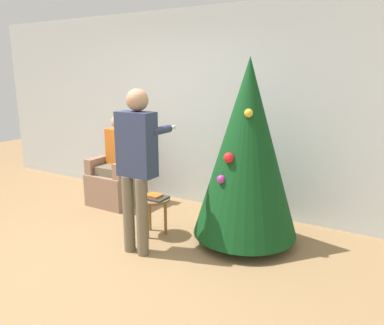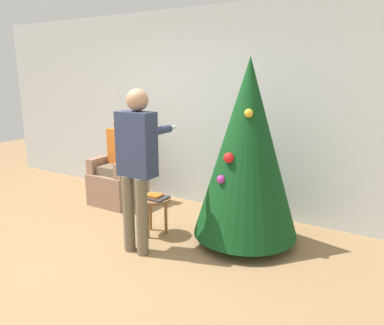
# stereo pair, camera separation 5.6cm
# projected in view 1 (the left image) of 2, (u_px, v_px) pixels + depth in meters

# --- Properties ---
(ground_plane) EXTENTS (14.00, 14.00, 0.00)m
(ground_plane) POSITION_uv_depth(u_px,v_px,m) (84.00, 267.00, 3.67)
(ground_plane) COLOR #99754C
(wall_back) EXTENTS (8.00, 0.06, 2.70)m
(wall_back) POSITION_uv_depth(u_px,v_px,m) (198.00, 110.00, 5.21)
(wall_back) COLOR silver
(wall_back) RESTS_ON ground_plane
(christmas_tree) EXTENTS (1.14, 1.14, 2.02)m
(christmas_tree) POSITION_uv_depth(u_px,v_px,m) (247.00, 149.00, 3.98)
(christmas_tree) COLOR brown
(christmas_tree) RESTS_ON ground_plane
(armchair) EXTENTS (0.64, 0.65, 0.91)m
(armchair) POSITION_uv_depth(u_px,v_px,m) (118.00, 180.00, 5.42)
(armchair) COLOR #93705B
(armchair) RESTS_ON ground_plane
(person_seated) EXTENTS (0.36, 0.46, 1.27)m
(person_seated) POSITION_uv_depth(u_px,v_px,m) (116.00, 156.00, 5.31)
(person_seated) COLOR #6B604C
(person_seated) RESTS_ON ground_plane
(person_standing) EXTENTS (0.41, 0.57, 1.70)m
(person_standing) POSITION_uv_depth(u_px,v_px,m) (137.00, 158.00, 3.77)
(person_standing) COLOR #6B604C
(person_standing) RESTS_ON ground_plane
(side_stool) EXTENTS (0.38, 0.38, 0.45)m
(side_stool) POSITION_uv_depth(u_px,v_px,m) (154.00, 204.00, 4.32)
(side_stool) COLOR olive
(side_stool) RESTS_ON ground_plane
(laptop) EXTENTS (0.31, 0.22, 0.02)m
(laptop) POSITION_uv_depth(u_px,v_px,m) (154.00, 197.00, 4.30)
(laptop) COLOR #38383D
(laptop) RESTS_ON side_stool
(book) EXTENTS (0.17, 0.14, 0.02)m
(book) POSITION_uv_depth(u_px,v_px,m) (154.00, 195.00, 4.30)
(book) COLOR orange
(book) RESTS_ON laptop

